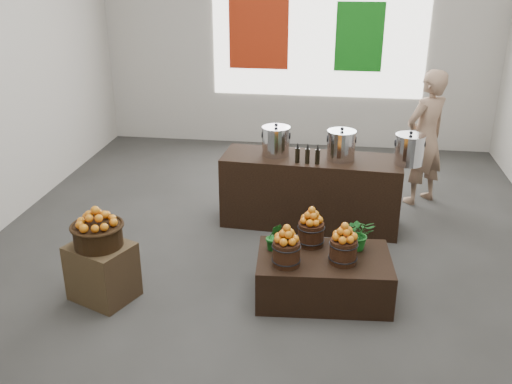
# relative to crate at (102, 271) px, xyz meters

# --- Properties ---
(ground) EXTENTS (7.00, 7.00, 0.00)m
(ground) POSITION_rel_crate_xyz_m (1.35, 1.17, -0.26)
(ground) COLOR #353432
(ground) RESTS_ON ground
(back_wall) EXTENTS (6.00, 0.04, 4.00)m
(back_wall) POSITION_rel_crate_xyz_m (1.35, 4.67, 1.74)
(back_wall) COLOR #AFAAA1
(back_wall) RESTS_ON ground
(back_opening) EXTENTS (3.20, 0.02, 2.40)m
(back_opening) POSITION_rel_crate_xyz_m (1.65, 4.65, 1.74)
(back_opening) COLOR white
(back_opening) RESTS_ON back_wall
(deco_red_left) EXTENTS (0.90, 0.04, 1.40)m
(deco_red_left) POSITION_rel_crate_xyz_m (0.75, 4.64, 1.64)
(deco_red_left) COLOR #9F240C
(deco_red_left) RESTS_ON back_wall
(deco_green_right) EXTENTS (0.70, 0.04, 1.00)m
(deco_green_right) POSITION_rel_crate_xyz_m (2.25, 4.64, 1.44)
(deco_green_right) COLOR #106B14
(deco_green_right) RESTS_ON back_wall
(crate) EXTENTS (0.64, 0.59, 0.52)m
(crate) POSITION_rel_crate_xyz_m (0.00, 0.00, 0.00)
(crate) COLOR brown
(crate) RESTS_ON ground
(wicker_basket) EXTENTS (0.42, 0.42, 0.19)m
(wicker_basket) POSITION_rel_crate_xyz_m (0.00, 0.00, 0.35)
(wicker_basket) COLOR black
(wicker_basket) RESTS_ON crate
(apples_in_basket) EXTENTS (0.32, 0.32, 0.17)m
(apples_in_basket) POSITION_rel_crate_xyz_m (0.00, 0.00, 0.54)
(apples_in_basket) COLOR #AA1405
(apples_in_basket) RESTS_ON wicker_basket
(display_table) EXTENTS (1.21, 0.80, 0.40)m
(display_table) POSITION_rel_crate_xyz_m (1.93, 0.29, -0.06)
(display_table) COLOR black
(display_table) RESTS_ON ground
(apple_bucket_front_left) EXTENTS (0.23, 0.23, 0.21)m
(apple_bucket_front_left) POSITION_rel_crate_xyz_m (1.61, 0.10, 0.25)
(apple_bucket_front_left) COLOR #33190E
(apple_bucket_front_left) RESTS_ON display_table
(apples_in_bucket_front_left) EXTENTS (0.17, 0.17, 0.16)m
(apples_in_bucket_front_left) POSITION_rel_crate_xyz_m (1.61, 0.10, 0.43)
(apples_in_bucket_front_left) COLOR #AA1405
(apples_in_bucket_front_left) RESTS_ON apple_bucket_front_left
(apple_bucket_front_right) EXTENTS (0.23, 0.23, 0.21)m
(apple_bucket_front_right) POSITION_rel_crate_xyz_m (2.08, 0.21, 0.25)
(apple_bucket_front_right) COLOR #33190E
(apple_bucket_front_right) RESTS_ON display_table
(apples_in_bucket_front_right) EXTENTS (0.17, 0.17, 0.16)m
(apples_in_bucket_front_right) POSITION_rel_crate_xyz_m (2.08, 0.21, 0.43)
(apples_in_bucket_front_right) COLOR #AA1405
(apples_in_bucket_front_right) RESTS_ON apple_bucket_front_right
(apple_bucket_rear) EXTENTS (0.23, 0.23, 0.21)m
(apple_bucket_rear) POSITION_rel_crate_xyz_m (1.80, 0.49, 0.25)
(apple_bucket_rear) COLOR #33190E
(apple_bucket_rear) RESTS_ON display_table
(apples_in_bucket_rear) EXTENTS (0.17, 0.17, 0.16)m
(apples_in_bucket_rear) POSITION_rel_crate_xyz_m (1.80, 0.49, 0.43)
(apples_in_bucket_rear) COLOR #AA1405
(apples_in_bucket_rear) RESTS_ON apple_bucket_rear
(herb_garnish_right) EXTENTS (0.30, 0.26, 0.30)m
(herb_garnish_right) POSITION_rel_crate_xyz_m (2.22, 0.47, 0.29)
(herb_garnish_right) COLOR #125919
(herb_garnish_right) RESTS_ON display_table
(herb_garnish_left) EXTENTS (0.17, 0.15, 0.26)m
(herb_garnish_left) POSITION_rel_crate_xyz_m (1.48, 0.35, 0.27)
(herb_garnish_left) COLOR #125919
(herb_garnish_left) RESTS_ON display_table
(counter) EXTENTS (1.98, 0.74, 0.79)m
(counter) POSITION_rel_crate_xyz_m (1.73, 1.77, 0.14)
(counter) COLOR black
(counter) RESTS_ON ground
(stock_pot_left) EXTENTS (0.30, 0.30, 0.30)m
(stock_pot_left) POSITION_rel_crate_xyz_m (1.33, 1.79, 0.68)
(stock_pot_left) COLOR silver
(stock_pot_left) RESTS_ON counter
(stock_pot_center) EXTENTS (0.30, 0.30, 0.30)m
(stock_pot_center) POSITION_rel_crate_xyz_m (2.04, 1.75, 0.68)
(stock_pot_center) COLOR silver
(stock_pot_center) RESTS_ON counter
(stock_pot_right) EXTENTS (0.30, 0.30, 0.30)m
(stock_pot_right) POSITION_rel_crate_xyz_m (2.74, 1.70, 0.68)
(stock_pot_right) COLOR silver
(stock_pot_right) RESTS_ON counter
(oil_cruets) EXTENTS (0.21, 0.07, 0.22)m
(oil_cruets) POSITION_rel_crate_xyz_m (1.72, 1.57, 0.65)
(oil_cruets) COLOR black
(oil_cruets) RESTS_ON counter
(shopper) EXTENTS (0.71, 0.68, 1.63)m
(shopper) POSITION_rel_crate_xyz_m (3.03, 2.59, 0.56)
(shopper) COLOR #8E6E57
(shopper) RESTS_ON ground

